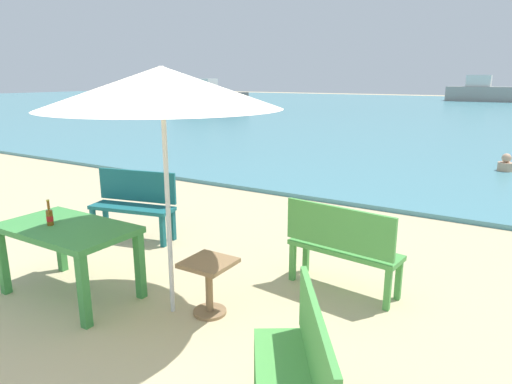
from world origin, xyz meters
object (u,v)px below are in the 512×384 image
boat_tanker (208,98)px  boat_cargo_ship (484,92)px  picnic_table_green (68,236)px  bench_green_left (341,243)px  side_table_wood (209,279)px  beer_bottle_amber (50,216)px  swimmer_person (506,164)px  bench_teal_center (134,200)px  patio_umbrella (162,88)px  bench_green_right (299,374)px

boat_tanker → boat_cargo_ship: bearing=53.6°
picnic_table_green → bench_green_left: bearing=33.3°
side_table_wood → beer_bottle_amber: bearing=-162.2°
beer_bottle_amber → swimmer_person: size_ratio=0.65×
bench_green_left → beer_bottle_amber: bearing=-147.2°
bench_green_left → boat_tanker: (-18.21, 21.49, 0.28)m
side_table_wood → bench_green_left: 1.42m
beer_bottle_amber → bench_green_left: beer_bottle_amber is taller
boat_tanker → bench_teal_center: bearing=-54.7°
patio_umbrella → bench_green_right: bearing=-26.6°
patio_umbrella → bench_teal_center: 2.76m
swimmer_person → bench_teal_center: bearing=-118.6°
swimmer_person → boat_cargo_ship: 34.93m
patio_umbrella → bench_teal_center: patio_umbrella is taller
bench_green_left → swimmer_person: (1.09, 7.69, -0.30)m
side_table_wood → boat_cargo_ship: size_ratio=0.08×
bench_teal_center → patio_umbrella: bearing=-35.3°
bench_teal_center → bench_green_left: bearing=-1.3°
patio_umbrella → bench_green_right: (1.79, -0.90, -1.58)m
side_table_wood → swimmer_person: bearing=77.3°
boat_cargo_ship → boat_tanker: boat_cargo_ship is taller
boat_tanker → bench_green_right: bearing=-51.5°
picnic_table_green → boat_cargo_ship: 43.94m
beer_bottle_amber → bench_green_left: 2.97m
patio_umbrella → side_table_wood: (0.33, 0.15, -1.76)m
picnic_table_green → boat_tanker: 27.97m
bench_teal_center → bench_green_left: (3.08, -0.07, 0.00)m
beer_bottle_amber → side_table_wood: size_ratio=0.49×
picnic_table_green → bench_teal_center: 1.77m
side_table_wood → boat_cargo_ship: (-1.91, 43.49, 0.57)m
patio_umbrella → boat_cargo_ship: size_ratio=0.36×
side_table_wood → swimmer_person: (1.98, 8.78, -0.11)m
patio_umbrella → swimmer_person: (2.31, 8.93, -1.88)m
beer_bottle_amber → bench_green_left: bearing=32.8°
beer_bottle_amber → bench_teal_center: size_ratio=0.21×
beer_bottle_amber → swimmer_person: 9.98m
swimmer_person → bench_green_left: bearing=-98.0°
beer_bottle_amber → boat_cargo_ship: boat_cargo_ship is taller
bench_green_right → boat_tanker: size_ratio=0.21×
beer_bottle_amber → side_table_wood: 1.75m
side_table_wood → swimmer_person: size_ratio=1.32×
side_table_wood → boat_tanker: (-17.32, 22.58, 0.46)m
bench_teal_center → boat_cargo_ship: (0.28, 42.33, 0.38)m
picnic_table_green → bench_green_right: size_ratio=1.16×
swimmer_person → bench_green_right: bearing=-93.0°
side_table_wood → bench_green_left: size_ratio=0.44×
picnic_table_green → patio_umbrella: (1.11, 0.29, 1.47)m
side_table_wood → bench_green_left: bearing=50.8°
beer_bottle_amber → boat_cargo_ship: size_ratio=0.04×
boat_cargo_ship → beer_bottle_amber: bearing=-89.6°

